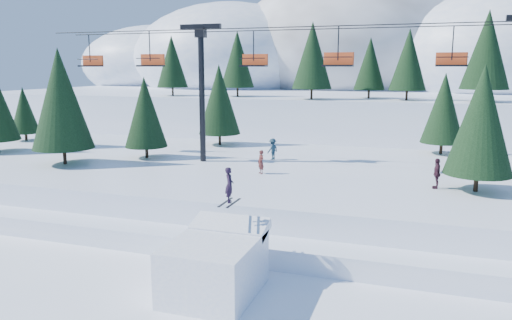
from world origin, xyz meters
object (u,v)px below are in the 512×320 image
(chairlift, at_px, (332,72))
(banner_far, at_px, (468,270))
(jump_kicker, at_px, (215,264))
(banner_near, at_px, (363,270))

(chairlift, height_order, banner_far, chairlift)
(jump_kicker, xyz_separation_m, chairlift, (2.01, 16.04, 8.02))
(chairlift, height_order, banner_near, chairlift)
(jump_kicker, bearing_deg, chairlift, 82.85)
(jump_kicker, relative_size, banner_far, 1.88)
(banner_near, bearing_deg, banner_far, 18.98)
(jump_kicker, bearing_deg, banner_near, 28.76)
(banner_near, bearing_deg, chairlift, 107.00)
(chairlift, xyz_separation_m, banner_near, (3.91, -12.79, -8.78))
(banner_near, distance_m, banner_far, 4.82)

